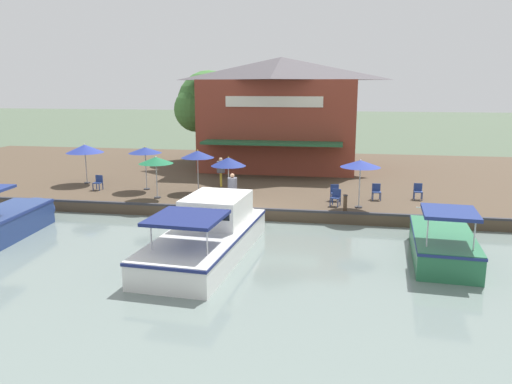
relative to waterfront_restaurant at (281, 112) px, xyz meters
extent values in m
plane|color=#4C5B47|center=(13.48, -0.68, -4.64)|extent=(220.00, 220.00, 0.00)
cube|color=#4C3D2D|center=(2.48, -0.68, -4.34)|extent=(22.00, 56.00, 0.60)
cube|color=#2D2D33|center=(13.38, -0.68, -3.99)|extent=(0.20, 50.40, 0.10)
cube|color=brown|center=(-0.02, 0.00, -0.87)|extent=(7.66, 10.76, 6.36)
pyramid|color=#4C474C|center=(-0.02, 0.00, 3.12)|extent=(8.05, 11.30, 1.61)
cube|color=#235633|center=(4.71, 0.00, -1.74)|extent=(1.80, 9.15, 0.16)
cube|color=silver|center=(3.85, 0.00, 0.88)|extent=(0.08, 6.46, 0.70)
cylinder|color=#B7B7B7|center=(11.71, -5.22, -2.98)|extent=(0.06, 0.06, 2.12)
cylinder|color=#2D2D33|center=(11.71, -5.22, -4.01)|extent=(0.36, 0.36, 0.06)
cone|color=#19663D|center=(11.71, -5.22, -1.98)|extent=(1.84, 1.84, 0.36)
cone|color=silver|center=(11.71, -5.22, -1.96)|extent=(1.14, 1.14, 0.29)
sphere|color=silver|center=(11.71, -5.22, -1.80)|extent=(0.08, 0.08, 0.08)
cylinder|color=#B7B7B7|center=(12.04, 5.46, -2.91)|extent=(0.06, 0.06, 2.27)
cylinder|color=#2D2D33|center=(12.04, 5.46, -4.01)|extent=(0.36, 0.36, 0.06)
cone|color=navy|center=(12.04, 5.46, -1.83)|extent=(1.97, 1.97, 0.35)
cone|color=white|center=(12.04, 5.46, -1.81)|extent=(1.22, 1.22, 0.28)
sphere|color=white|center=(12.04, 5.46, -1.65)|extent=(0.08, 0.08, 0.08)
cylinder|color=#B7B7B7|center=(9.66, -3.52, -2.94)|extent=(0.06, 0.06, 2.22)
cylinder|color=#2D2D33|center=(9.66, -3.52, -4.01)|extent=(0.36, 0.36, 0.06)
cone|color=navy|center=(9.66, -3.52, -1.89)|extent=(1.87, 1.87, 0.41)
cone|color=yellow|center=(9.66, -3.52, -1.87)|extent=(1.16, 1.16, 0.33)
sphere|color=yellow|center=(9.66, -3.52, -1.68)|extent=(0.08, 0.08, 0.08)
cylinder|color=#B7B7B7|center=(10.90, -1.45, -3.03)|extent=(0.06, 0.06, 2.04)
cylinder|color=#2D2D33|center=(10.90, -1.45, -4.01)|extent=(0.36, 0.36, 0.06)
cone|color=navy|center=(10.90, -1.45, -2.08)|extent=(1.88, 1.88, 0.47)
cone|color=yellow|center=(10.90, -1.45, -2.06)|extent=(1.17, 1.17, 0.37)
sphere|color=yellow|center=(10.90, -1.45, -1.84)|extent=(0.08, 0.08, 0.08)
cylinder|color=#B7B7B7|center=(9.66, -6.66, -2.86)|extent=(0.06, 0.06, 2.37)
cylinder|color=#2D2D33|center=(9.66, -6.66, -4.01)|extent=(0.36, 0.36, 0.06)
cone|color=navy|center=(9.66, -6.66, -1.73)|extent=(1.89, 1.89, 0.34)
cone|color=yellow|center=(9.66, -6.66, -1.71)|extent=(1.17, 1.17, 0.28)
sphere|color=yellow|center=(9.66, -6.66, -1.56)|extent=(0.08, 0.08, 0.08)
cylinder|color=#B7B7B7|center=(8.50, -11.05, -2.92)|extent=(0.06, 0.06, 2.24)
cylinder|color=#2D2D33|center=(8.50, -11.05, -4.01)|extent=(0.36, 0.36, 0.06)
cone|color=navy|center=(8.50, -11.05, -1.88)|extent=(2.26, 2.26, 0.50)
cone|color=white|center=(8.50, -11.05, -1.86)|extent=(1.40, 1.40, 0.40)
sphere|color=white|center=(8.50, -11.05, -1.63)|extent=(0.08, 0.08, 0.08)
cube|color=navy|center=(9.86, 8.81, -3.83)|extent=(0.04, 0.04, 0.42)
cube|color=navy|center=(9.86, 8.41, -3.83)|extent=(0.04, 0.04, 0.42)
cube|color=navy|center=(9.47, 8.82, -3.83)|extent=(0.04, 0.04, 0.42)
cube|color=navy|center=(9.46, 8.42, -3.83)|extent=(0.04, 0.04, 0.42)
cube|color=navy|center=(9.66, 8.62, -3.62)|extent=(0.45, 0.45, 0.05)
cube|color=navy|center=(9.46, 8.62, -3.39)|extent=(0.05, 0.44, 0.40)
cube|color=navy|center=(12.16, 4.44, -3.83)|extent=(0.05, 0.05, 0.42)
cube|color=navy|center=(12.05, 4.05, -3.83)|extent=(0.05, 0.05, 0.42)
cube|color=navy|center=(11.78, 4.55, -3.83)|extent=(0.05, 0.05, 0.42)
cube|color=navy|center=(11.67, 4.16, -3.83)|extent=(0.05, 0.05, 0.42)
cube|color=navy|center=(11.91, 4.30, -3.62)|extent=(0.54, 0.54, 0.05)
cube|color=navy|center=(11.72, 4.36, -3.39)|extent=(0.16, 0.43, 0.40)
cube|color=navy|center=(10.30, 6.65, -3.83)|extent=(0.04, 0.04, 0.42)
cube|color=navy|center=(10.33, 6.25, -3.83)|extent=(0.04, 0.04, 0.42)
cube|color=navy|center=(9.90, 6.62, -3.83)|extent=(0.04, 0.04, 0.42)
cube|color=navy|center=(9.93, 6.22, -3.83)|extent=(0.04, 0.04, 0.42)
cube|color=navy|center=(10.11, 6.43, -3.62)|extent=(0.47, 0.47, 0.05)
cube|color=navy|center=(9.91, 6.42, -3.39)|extent=(0.07, 0.44, 0.40)
cube|color=navy|center=(10.51, -9.20, -3.83)|extent=(0.04, 0.04, 0.42)
cube|color=navy|center=(10.50, -9.60, -3.83)|extent=(0.04, 0.04, 0.42)
cube|color=navy|center=(10.11, -9.19, -3.83)|extent=(0.04, 0.04, 0.42)
cube|color=navy|center=(10.10, -9.59, -3.83)|extent=(0.04, 0.04, 0.42)
cube|color=navy|center=(10.30, -9.40, -3.62)|extent=(0.46, 0.46, 0.05)
cube|color=navy|center=(10.10, -9.39, -3.39)|extent=(0.06, 0.44, 0.40)
cube|color=navy|center=(10.91, 4.50, -3.83)|extent=(0.05, 0.05, 0.42)
cube|color=navy|center=(10.98, 4.10, -3.83)|extent=(0.05, 0.05, 0.42)
cube|color=navy|center=(10.52, 4.42, -3.83)|extent=(0.05, 0.05, 0.42)
cube|color=navy|center=(10.59, 4.03, -3.83)|extent=(0.05, 0.05, 0.42)
cube|color=navy|center=(10.75, 4.26, -3.62)|extent=(0.51, 0.51, 0.05)
cube|color=navy|center=(10.55, 4.23, -3.39)|extent=(0.12, 0.44, 0.40)
cylinder|color=gold|center=(8.09, -2.57, -3.62)|extent=(0.13, 0.13, 0.85)
cylinder|color=gold|center=(7.92, -2.61, -3.62)|extent=(0.13, 0.13, 0.85)
cylinder|color=#4C4C56|center=(8.01, -2.59, -2.86)|extent=(0.50, 0.50, 0.67)
sphere|color=#DBB28E|center=(8.01, -2.59, -2.41)|extent=(0.23, 0.23, 0.23)
cylinder|color=#B23338|center=(12.85, -0.82, -3.64)|extent=(0.13, 0.13, 0.81)
cylinder|color=#B23338|center=(12.68, -0.82, -3.64)|extent=(0.13, 0.13, 0.81)
cylinder|color=#4C4C56|center=(12.76, -0.82, -2.92)|extent=(0.47, 0.47, 0.64)
sphere|color=#9E7051|center=(12.76, -0.82, -2.49)|extent=(0.22, 0.22, 0.22)
cube|color=white|center=(18.93, -0.50, -4.06)|extent=(7.97, 3.42, 1.01)
ellipsoid|color=white|center=(15.05, -0.21, -4.06)|extent=(2.94, 2.91, 1.01)
cube|color=navy|center=(18.93, -0.50, -3.64)|extent=(8.07, 3.47, 0.10)
cube|color=white|center=(17.56, -0.40, -3.00)|extent=(3.10, 2.49, 1.12)
cube|color=black|center=(19.01, -0.50, -2.86)|extent=(0.21, 2.00, 0.39)
cube|color=navy|center=(20.76, -0.63, -2.55)|extent=(2.70, 2.61, 0.12)
cylinder|color=silver|center=(21.59, 0.31, -3.05)|extent=(0.05, 0.05, 1.01)
cylinder|color=silver|center=(21.44, -1.68, -3.05)|extent=(0.05, 0.05, 1.01)
cube|color=#287047|center=(17.69, 8.45, -4.06)|extent=(5.27, 2.53, 1.02)
ellipsoid|color=#287047|center=(15.14, 8.64, -4.06)|extent=(1.96, 2.18, 1.02)
cube|color=navy|center=(17.69, 8.45, -3.63)|extent=(5.34, 2.58, 0.10)
cube|color=navy|center=(18.90, 8.36, -2.43)|extent=(2.23, 1.98, 0.13)
cylinder|color=silver|center=(19.58, 9.07, -2.99)|extent=(0.05, 0.05, 1.12)
cylinder|color=silver|center=(19.47, 7.56, -2.99)|extent=(0.05, 0.05, 1.12)
cylinder|color=silver|center=(14.93, 8.66, -3.25)|extent=(0.17, 1.72, 0.04)
cube|color=navy|center=(18.01, -9.86, -3.98)|extent=(5.20, 2.34, 1.16)
ellipsoid|color=navy|center=(15.48, -10.04, -3.98)|extent=(1.92, 2.01, 1.16)
cube|color=navy|center=(18.01, -9.86, -3.48)|extent=(5.26, 2.39, 0.10)
cylinder|color=#473323|center=(13.13, 4.79, -3.63)|extent=(0.18, 0.18, 0.82)
cylinder|color=#2D2D33|center=(13.13, 4.79, -3.20)|extent=(0.22, 0.22, 0.04)
cylinder|color=brown|center=(-3.66, 0.52, -2.12)|extent=(0.37, 0.37, 3.85)
sphere|color=#387033|center=(-3.66, 0.52, 1.08)|extent=(3.40, 3.40, 3.40)
sphere|color=#387033|center=(-2.98, 0.01, 0.74)|extent=(2.38, 2.38, 2.38)
cylinder|color=brown|center=(-2.63, -6.12, -2.68)|extent=(0.32, 0.32, 2.73)
sphere|color=#427A38|center=(-2.63, -6.12, 0.59)|extent=(5.07, 5.07, 5.07)
sphere|color=#427A38|center=(-1.61, -6.88, 0.08)|extent=(3.55, 3.55, 3.55)
camera|label=1|loc=(36.72, 4.59, 1.92)|focal=35.00mm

